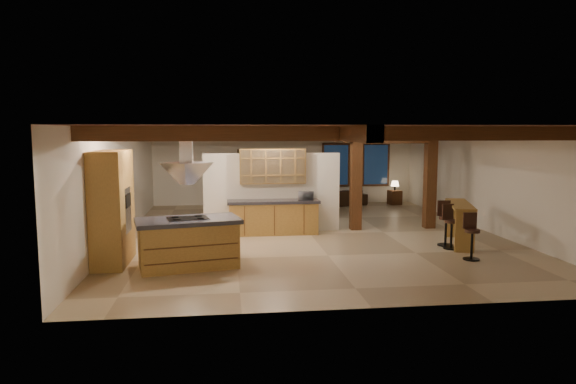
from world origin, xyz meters
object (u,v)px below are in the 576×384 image
Objects in this scene: dining_table at (290,207)px; bar_counter at (460,217)px; kitchen_island at (188,243)px; sofa at (340,198)px.

bar_counter is at bearing -70.21° from dining_table.
sofa is (5.09, 8.39, -0.22)m from kitchen_island.
dining_table is 3.29m from sofa.
dining_table is at bearing 64.22° from kitchen_island.
sofa is at bearing 28.81° from dining_table.
dining_table is 5.86m from bar_counter.
bar_counter is (3.67, -4.56, 0.37)m from dining_table.
dining_table is at bearing 128.79° from bar_counter.
dining_table is (2.88, 5.95, -0.20)m from kitchen_island.
kitchen_island reaches higher than sofa.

